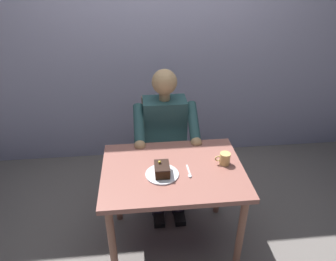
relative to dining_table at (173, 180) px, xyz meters
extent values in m
plane|color=slate|center=(0.00, 0.00, -0.63)|extent=(14.00, 14.00, 0.00)
cube|color=#A0A0C1|center=(0.00, -1.36, 0.87)|extent=(6.40, 0.12, 3.00)
cube|color=#925A4F|center=(0.00, 0.00, 0.08)|extent=(0.98, 0.71, 0.04)
cylinder|color=#98634F|center=(-0.43, 0.30, -0.28)|extent=(0.05, 0.05, 0.71)
cylinder|color=#98634F|center=(0.43, 0.30, -0.28)|extent=(0.05, 0.05, 0.71)
cylinder|color=#98634F|center=(-0.43, -0.30, -0.28)|extent=(0.05, 0.05, 0.71)
cylinder|color=#98634F|center=(0.43, -0.30, -0.28)|extent=(0.05, 0.05, 0.71)
cube|color=#7E6856|center=(0.00, -0.64, -0.19)|extent=(0.42, 0.42, 0.04)
cube|color=#7E6856|center=(0.00, -0.83, 0.06)|extent=(0.38, 0.04, 0.45)
cylinder|color=#7E6856|center=(-0.18, -0.46, -0.41)|extent=(0.04, 0.04, 0.44)
cylinder|color=#7E6856|center=(0.18, -0.46, -0.41)|extent=(0.04, 0.04, 0.44)
cylinder|color=#7E6856|center=(-0.18, -0.82, -0.41)|extent=(0.04, 0.04, 0.44)
cylinder|color=#7E6856|center=(0.18, -0.82, -0.41)|extent=(0.04, 0.04, 0.44)
cube|color=#264B4F|center=(0.00, -0.62, 0.09)|extent=(0.36, 0.22, 0.51)
sphere|color=tan|center=(0.00, -0.62, 0.50)|extent=(0.21, 0.21, 0.21)
cylinder|color=tan|center=(0.00, -0.62, 0.37)|extent=(0.09, 0.09, 0.06)
cylinder|color=#264B4F|center=(-0.22, -0.48, 0.20)|extent=(0.08, 0.33, 0.26)
sphere|color=tan|center=(-0.22, -0.32, 0.10)|extent=(0.09, 0.09, 0.09)
cylinder|color=#264B4F|center=(0.22, -0.48, 0.20)|extent=(0.08, 0.33, 0.26)
sphere|color=tan|center=(0.22, -0.32, 0.10)|extent=(0.09, 0.09, 0.09)
cylinder|color=#2E2539|center=(-0.09, -0.50, -0.19)|extent=(0.13, 0.38, 0.14)
cylinder|color=#2E2539|center=(0.09, -0.50, -0.19)|extent=(0.13, 0.38, 0.14)
cylinder|color=#2E2539|center=(-0.09, -0.32, -0.42)|extent=(0.11, 0.11, 0.42)
cube|color=black|center=(-0.09, -0.26, -0.60)|extent=(0.09, 0.22, 0.05)
cylinder|color=#2E2539|center=(0.09, -0.32, -0.42)|extent=(0.11, 0.11, 0.42)
cube|color=black|center=(0.09, -0.26, -0.60)|extent=(0.09, 0.22, 0.05)
cylinder|color=white|center=(0.08, 0.06, 0.10)|extent=(0.22, 0.22, 0.01)
cube|color=black|center=(0.08, 0.06, 0.14)|extent=(0.10, 0.13, 0.06)
cube|color=black|center=(0.08, 0.06, 0.17)|extent=(0.10, 0.14, 0.01)
sphere|color=gold|center=(0.09, 0.04, 0.19)|extent=(0.02, 0.02, 0.02)
cylinder|color=tan|center=(-0.37, -0.02, 0.14)|extent=(0.07, 0.07, 0.09)
torus|color=tan|center=(-0.32, -0.02, 0.14)|extent=(0.05, 0.01, 0.05)
cylinder|color=black|center=(-0.37, -0.02, 0.18)|extent=(0.07, 0.07, 0.01)
cube|color=silver|center=(-0.10, 0.02, 0.10)|extent=(0.02, 0.11, 0.01)
ellipsoid|color=silver|center=(-0.10, 0.09, 0.10)|extent=(0.03, 0.04, 0.01)
camera|label=1|loc=(0.21, 1.70, 1.38)|focal=32.99mm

